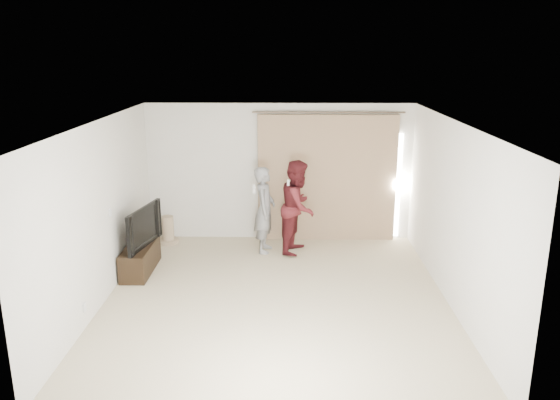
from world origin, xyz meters
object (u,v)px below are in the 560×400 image
(tv_console, at_px, (140,258))
(person_man, at_px, (265,210))
(tv, at_px, (138,226))
(person_woman, at_px, (298,207))

(tv_console, height_order, person_man, person_man)
(tv, relative_size, person_woman, 0.68)
(tv_console, bearing_deg, person_man, 25.75)
(tv_console, relative_size, tv, 1.03)
(tv_console, relative_size, person_man, 0.75)
(tv, height_order, person_man, person_man)
(tv_console, height_order, tv, tv)
(person_man, height_order, person_woman, person_woman)
(tv, xyz_separation_m, person_man, (2.02, 0.97, 0.00))
(tv_console, distance_m, person_woman, 2.86)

